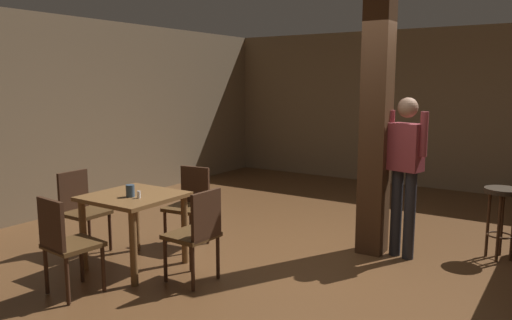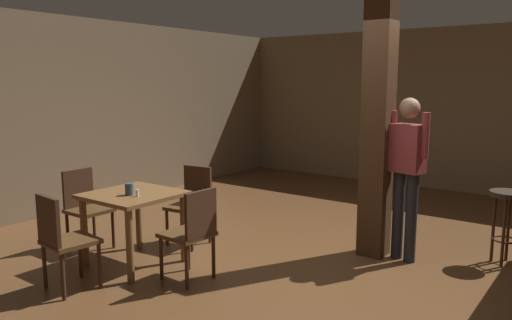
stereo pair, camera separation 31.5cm
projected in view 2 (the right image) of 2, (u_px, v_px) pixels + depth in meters
The scene contains 13 objects.
ground_plane at pixel (316, 263), 5.23m from camera, with size 10.80×10.80×0.00m, color brown.
wall_back at pixel (448, 110), 8.59m from camera, with size 8.00×0.10×2.80m, color #756047.
wall_left at pixel (81, 114), 7.36m from camera, with size 0.10×9.00×2.80m, color #756047.
pillar at pixel (378, 127), 5.28m from camera, with size 0.28×0.28×2.80m, color #422816.
dining_table at pixel (134, 206), 5.12m from camera, with size 0.85×0.85×0.76m.
chair_west at pixel (85, 205), 5.63m from camera, with size 0.42×0.42×0.89m.
chair_north at pixel (192, 201), 5.81m from camera, with size 0.47×0.47×0.89m.
chair_east at pixel (193, 230), 4.67m from camera, with size 0.44×0.44×0.89m.
chair_south at pixel (62, 237), 4.45m from camera, with size 0.46×0.46×0.89m.
napkin_cup at pixel (129, 189), 4.98m from camera, with size 0.08×0.08×0.12m, color #33475B.
salt_shaker at pixel (137, 193), 4.92m from camera, with size 0.03×0.03×0.07m, color silver.
standing_person at pixel (407, 167), 5.17m from camera, with size 0.47×0.28×1.72m.
bar_stool_near at pixel (508, 209), 5.12m from camera, with size 0.37×0.37×0.77m.
Camera 2 is at (2.47, -4.39, 1.89)m, focal length 35.00 mm.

